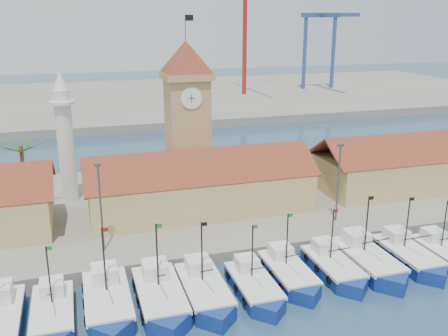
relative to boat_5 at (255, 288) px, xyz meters
name	(u,v)px	position (x,y,z in m)	size (l,w,h in m)	color
ground	(258,307)	(-0.38, -1.92, -0.71)	(400.00, 400.00, 0.00)	#1E3A51
quay	(193,203)	(-0.38, 22.08, 0.04)	(140.00, 32.00, 1.50)	gray
terminal	(122,100)	(-0.38, 108.08, 0.29)	(240.00, 80.00, 2.00)	gray
boat_1	(53,316)	(-17.16, 0.75, 0.00)	(3.31, 9.07, 6.87)	navy
boat_2	(108,304)	(-12.76, 1.03, 0.10)	(3.76, 10.29, 7.78)	navy
boat_3	(161,299)	(-8.38, 0.53, 0.10)	(3.76, 10.30, 7.79)	navy
boat_4	(205,293)	(-4.49, 0.46, 0.07)	(3.60, 9.87, 7.47)	navy
boat_5	(255,288)	(0.00, 0.00, 0.00)	(3.30, 9.04, 6.84)	navy
boat_6	(289,275)	(3.94, 1.30, 0.01)	(3.34, 9.16, 6.93)	navy
boat_7	(334,269)	(8.56, 1.13, 0.01)	(3.33, 9.12, 6.90)	navy
boat_8	(369,262)	(12.36, 1.14, 0.10)	(3.76, 10.30, 7.79)	navy
boat_9	(409,257)	(16.91, 0.99, 0.04)	(3.49, 9.56, 7.23)	navy
boat_10	(446,255)	(20.80, 0.30, -0.01)	(3.24, 8.87, 6.71)	navy
hall_center	(200,190)	(-0.38, 18.08, 3.28)	(27.04, 10.13, 7.61)	tan
hall_right	(424,167)	(31.62, 18.08, 3.28)	(31.20, 10.13, 7.61)	tan
clock_tower	(187,115)	(-0.38, 24.07, 11.25)	(5.80, 5.80, 22.70)	tan
minaret	(65,137)	(-15.38, 26.08, 9.02)	(3.00, 3.00, 16.30)	silver
palm_tree	(24,172)	(-20.38, 24.08, 5.54)	(5.60, 5.03, 8.39)	brown
lamp_posts	(223,191)	(0.12, 10.08, 5.77)	(80.70, 0.25, 9.03)	#3F3F44
crane_red_right	(247,4)	(34.96, 101.61, 26.76)	(1.00, 33.82, 45.74)	maroon
gantry	(325,30)	(61.62, 104.72, 19.33)	(13.00, 22.00, 23.20)	#304494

